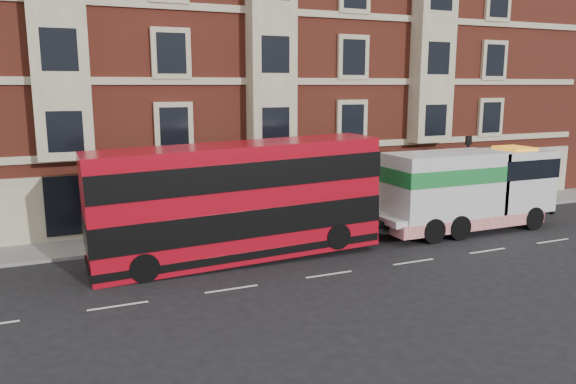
{
  "coord_description": "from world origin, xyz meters",
  "views": [
    {
      "loc": [
        -9.84,
        -18.62,
        7.33
      ],
      "look_at": [
        -0.02,
        4.0,
        2.6
      ],
      "focal_mm": 35.0,
      "sensor_mm": 36.0,
      "label": 1
    }
  ],
  "objects": [
    {
      "name": "sidewalk",
      "position": [
        0.0,
        7.5,
        0.07
      ],
      "size": [
        90.0,
        3.0,
        0.15
      ],
      "primitive_type": "cube",
      "color": "slate",
      "rests_on": "ground"
    },
    {
      "name": "lamp_post_east",
      "position": [
        12.0,
        6.2,
        2.68
      ],
      "size": [
        0.35,
        0.15,
        4.35
      ],
      "color": "black",
      "rests_on": "sidewalk"
    },
    {
      "name": "tow_truck",
      "position": [
        9.41,
        3.26,
        2.16
      ],
      "size": [
        9.75,
        2.88,
        4.06
      ],
      "color": "silver",
      "rests_on": "ground"
    },
    {
      "name": "double_decker_bus",
      "position": [
        -2.66,
        3.26,
        2.61
      ],
      "size": [
        12.18,
        2.8,
        4.93
      ],
      "color": "#A80918",
      "rests_on": "ground"
    },
    {
      "name": "victorian_terrace",
      "position": [
        0.5,
        15.0,
        10.07
      ],
      "size": [
        45.0,
        12.0,
        20.4
      ],
      "color": "maroon",
      "rests_on": "ground"
    },
    {
      "name": "ground",
      "position": [
        0.0,
        0.0,
        0.0
      ],
      "size": [
        120.0,
        120.0,
        0.0
      ],
      "primitive_type": "plane",
      "color": "black",
      "rests_on": "ground"
    },
    {
      "name": "lamp_post_west",
      "position": [
        -6.0,
        6.2,
        2.68
      ],
      "size": [
        0.35,
        0.15,
        4.35
      ],
      "color": "black",
      "rests_on": "sidewalk"
    }
  ]
}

